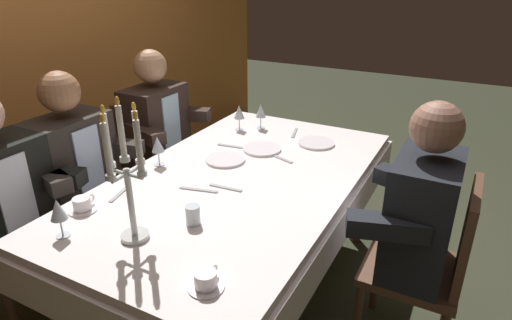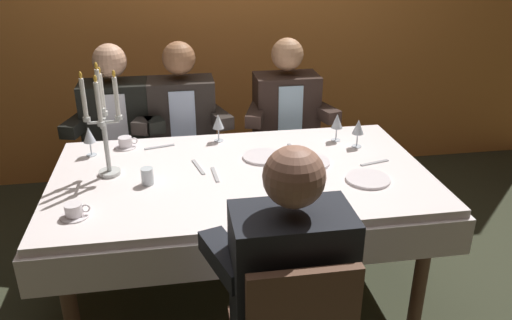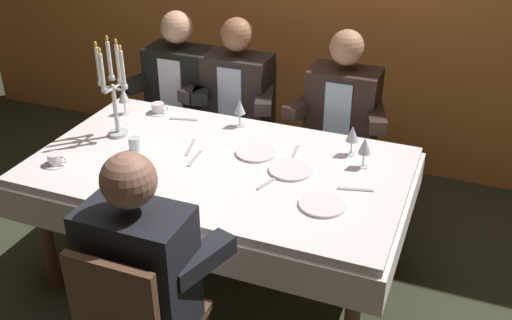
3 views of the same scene
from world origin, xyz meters
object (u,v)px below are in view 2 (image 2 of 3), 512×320
object	(u,v)px
dinner_plate_0	(368,179)
seated_diner_0	(117,122)
candelabra	(104,124)
seated_diner_3	(286,113)
dining_table	(242,193)
seated_diner_2	(291,278)
dinner_plate_2	(263,157)
wine_glass_3	(337,122)
coffee_cup_1	(126,143)
wine_glass_2	(218,122)
dinner_plate_1	(309,162)
wine_glass_0	(358,128)
seated_diner_1	(183,118)
wine_glass_1	(89,135)
water_tumbler_0	(147,176)
coffee_cup_0	(74,211)

from	to	relation	value
dinner_plate_0	seated_diner_0	distance (m)	1.69
candelabra	seated_diner_3	world-z (taller)	candelabra
dining_table	seated_diner_2	size ratio (longest dim) A/B	1.56
dinner_plate_0	dinner_plate_2	xyz separation A→B (m)	(-0.46, 0.35, 0.00)
dining_table	dinner_plate_0	size ratio (longest dim) A/B	8.84
wine_glass_3	coffee_cup_1	world-z (taller)	wine_glass_3
wine_glass_2	seated_diner_3	world-z (taller)	seated_diner_3
dining_table	dinner_plate_2	distance (m)	0.25
dinner_plate_1	dinner_plate_2	distance (m)	0.25
coffee_cup_1	candelabra	bearing A→B (deg)	-99.24
seated_diner_0	wine_glass_2	bearing A→B (deg)	-35.61
wine_glass_0	seated_diner_1	distance (m)	1.17
dinner_plate_2	seated_diner_1	bearing A→B (deg)	119.51
candelabra	wine_glass_0	size ratio (longest dim) A/B	3.49
dinner_plate_0	dining_table	bearing A→B (deg)	162.28
dining_table	dinner_plate_1	distance (m)	0.39
wine_glass_1	dinner_plate_0	bearing A→B (deg)	-21.24
wine_glass_1	water_tumbler_0	xyz separation A→B (m)	(0.31, -0.40, -0.08)
coffee_cup_0	coffee_cup_1	world-z (taller)	same
wine_glass_0	seated_diner_2	xyz separation A→B (m)	(-0.64, -1.11, -0.12)
dining_table	wine_glass_0	bearing A→B (deg)	18.18
wine_glass_3	wine_glass_2	bearing A→B (deg)	171.24
coffee_cup_1	seated_diner_1	distance (m)	0.56
wine_glass_0	seated_diner_3	world-z (taller)	seated_diner_3
seated_diner_1	seated_diner_3	distance (m)	0.69
coffee_cup_0	wine_glass_1	bearing A→B (deg)	91.10
dinner_plate_2	wine_glass_3	bearing A→B (deg)	20.89
wine_glass_3	seated_diner_2	distance (m)	1.35
seated_diner_1	seated_diner_3	bearing A→B (deg)	0.00
dining_table	wine_glass_0	distance (m)	0.77
wine_glass_0	seated_diner_0	size ratio (longest dim) A/B	0.13
wine_glass_3	water_tumbler_0	xyz separation A→B (m)	(-1.07, -0.40, -0.08)
dinner_plate_1	coffee_cup_1	size ratio (longest dim) A/B	1.68
candelabra	coffee_cup_0	xyz separation A→B (m)	(-0.11, -0.41, -0.24)
wine_glass_2	coffee_cup_1	size ratio (longest dim) A/B	1.24
dinner_plate_0	seated_diner_1	bearing A→B (deg)	129.01
seated_diner_0	seated_diner_3	distance (m)	1.12
wine_glass_0	seated_diner_3	size ratio (longest dim) A/B	0.13
dinner_plate_1	dinner_plate_2	size ratio (longest dim) A/B	1.02
wine_glass_2	seated_diner_2	xyz separation A→B (m)	(0.13, -1.33, -0.12)
dining_table	seated_diner_3	world-z (taller)	seated_diner_3
dinner_plate_2	candelabra	bearing A→B (deg)	-174.46
dining_table	seated_diner_1	bearing A→B (deg)	106.92
candelabra	seated_diner_0	size ratio (longest dim) A/B	0.46
dinner_plate_1	wine_glass_3	bearing A→B (deg)	50.35
wine_glass_1	coffee_cup_0	xyz separation A→B (m)	(0.01, -0.67, -0.09)
seated_diner_1	seated_diner_3	world-z (taller)	same
dining_table	candelabra	size ratio (longest dim) A/B	3.39
seated_diner_1	seated_diner_2	distance (m)	1.80
coffee_cup_0	seated_diner_0	distance (m)	1.21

